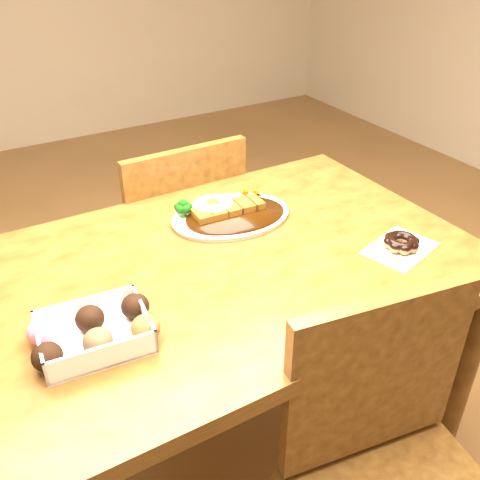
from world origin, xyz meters
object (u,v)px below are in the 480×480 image
table (228,293)px  katsu_curry_plate (228,213)px  chair_far (175,243)px  pon_de_ring (401,243)px  donut_box (94,331)px

table → katsu_curry_plate: 0.23m
table → katsu_curry_plate: katsu_curry_plate is taller
table → katsu_curry_plate: bearing=59.7°
chair_far → katsu_curry_plate: bearing=91.4°
chair_far → pon_de_ring: size_ratio=4.22×
table → chair_far: bearing=80.7°
katsu_curry_plate → table: bearing=-120.3°
donut_box → katsu_curry_plate: bearing=32.7°
chair_far → donut_box: (-0.45, -0.66, 0.30)m
chair_far → donut_box: 0.85m
pon_de_ring → donut_box: bearing=176.1°
chair_far → pon_de_ring: (0.31, -0.71, 0.29)m
table → pon_de_ring: pon_de_ring is taller
table → donut_box: donut_box is taller
table → pon_de_ring: bearing=-23.8°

